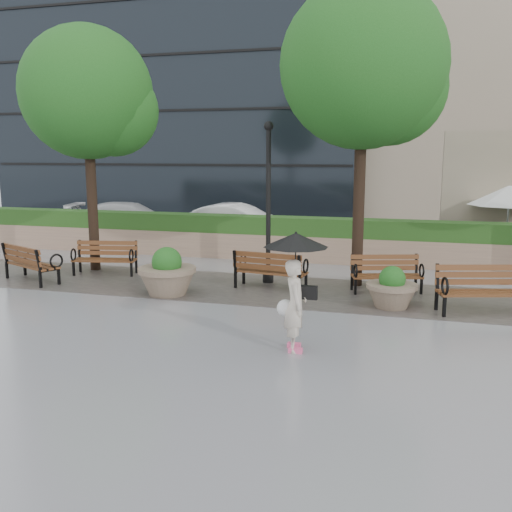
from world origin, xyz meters
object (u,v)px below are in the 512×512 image
(bench_0, at_px, (32,271))
(bench_3, at_px, (386,282))
(pedestrian, at_px, (295,280))
(car_right, at_px, (238,223))
(planter_right, at_px, (392,292))
(lamppost, at_px, (268,213))
(bench_4, at_px, (483,300))
(planter_left, at_px, (167,276))
(bench_2, at_px, (270,278))
(bench_1, at_px, (105,265))
(car_left, at_px, (131,220))

(bench_0, bearing_deg, bench_3, -147.12)
(pedestrian, bearing_deg, car_right, 5.26)
(car_right, bearing_deg, planter_right, -140.57)
(lamppost, distance_m, pedestrian, 5.14)
(bench_4, relative_size, lamppost, 0.48)
(bench_3, distance_m, planter_left, 5.22)
(bench_0, xyz_separation_m, bench_4, (10.96, -0.00, 0.01))
(bench_2, distance_m, car_right, 7.53)
(planter_left, distance_m, lamppost, 3.04)
(bench_1, distance_m, car_left, 7.15)
(bench_0, relative_size, bench_2, 1.04)
(bench_1, distance_m, pedestrian, 7.79)
(car_left, bearing_deg, planter_right, -140.94)
(bench_0, height_order, bench_2, bench_0)
(planter_left, distance_m, car_left, 9.78)
(planter_left, bearing_deg, planter_right, 2.95)
(car_left, bearing_deg, planter_left, -160.78)
(bench_4, distance_m, planter_left, 7.00)
(bench_1, bearing_deg, car_right, 63.30)
(car_left, height_order, pedestrian, pedestrian)
(bench_3, xyz_separation_m, planter_left, (-4.95, -1.65, 0.18))
(lamppost, height_order, car_right, lamppost)
(car_right, bearing_deg, car_left, 90.48)
(bench_2, distance_m, bench_3, 2.79)
(bench_2, height_order, planter_left, planter_left)
(bench_3, bearing_deg, planter_left, -178.65)
(car_left, bearing_deg, bench_3, -136.30)
(bench_1, bearing_deg, planter_left, -43.21)
(lamppost, bearing_deg, car_left, 139.05)
(bench_2, height_order, car_right, car_right)
(bench_1, height_order, car_right, car_right)
(bench_3, relative_size, car_right, 0.40)
(planter_right, bearing_deg, pedestrian, -114.72)
(bench_1, distance_m, planter_left, 3.06)
(bench_0, bearing_deg, pedestrian, -178.46)
(bench_0, bearing_deg, bench_4, -155.62)
(planter_right, height_order, lamppost, lamppost)
(bench_2, height_order, lamppost, lamppost)
(bench_1, relative_size, planter_left, 1.31)
(planter_left, relative_size, car_left, 0.29)
(planter_left, xyz_separation_m, pedestrian, (3.68, -2.91, 0.77))
(bench_1, bearing_deg, bench_4, -19.05)
(bench_0, height_order, bench_4, bench_4)
(bench_4, bearing_deg, planter_right, 165.56)
(bench_0, bearing_deg, car_left, -55.96)
(bench_0, relative_size, car_right, 0.44)
(bench_3, distance_m, pedestrian, 4.83)
(bench_1, relative_size, car_left, 0.38)
(planter_right, distance_m, lamppost, 3.85)
(bench_0, distance_m, bench_1, 1.90)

